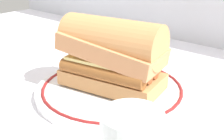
# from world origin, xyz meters

# --- Properties ---
(ground_plane) EXTENTS (1.50, 1.50, 0.00)m
(ground_plane) POSITION_xyz_m (0.00, 0.00, 0.00)
(ground_plane) COLOR white
(plate) EXTENTS (0.27, 0.27, 0.01)m
(plate) POSITION_xyz_m (0.01, 0.02, 0.01)
(plate) COLOR white
(plate) RESTS_ON ground_plane
(sausage_sandwich) EXTENTS (0.19, 0.12, 0.12)m
(sausage_sandwich) POSITION_xyz_m (0.01, 0.02, 0.08)
(sausage_sandwich) COLOR tan
(sausage_sandwich) RESTS_ON plate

